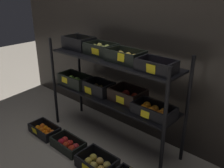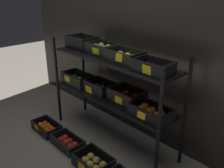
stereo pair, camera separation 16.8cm
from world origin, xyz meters
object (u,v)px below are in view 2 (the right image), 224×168
crate_ground_apple_red (68,143)px  crate_ground_apple_gold (93,163)px  crate_ground_tangerine (47,128)px  display_rack (111,77)px

crate_ground_apple_red → crate_ground_apple_gold: bearing=-0.5°
crate_ground_tangerine → crate_ground_apple_gold: crate_ground_apple_gold is taller
display_rack → crate_ground_apple_gold: display_rack is taller
crate_ground_apple_red → crate_ground_apple_gold: crate_ground_apple_gold is taller
crate_ground_tangerine → display_rack: bearing=35.7°
display_rack → crate_ground_tangerine: size_ratio=4.32×
crate_ground_apple_red → crate_ground_apple_gold: size_ratio=1.04×
display_rack → crate_ground_apple_gold: size_ratio=4.38×
display_rack → crate_ground_apple_red: display_rack is taller
crate_ground_apple_red → crate_ground_apple_gold: 0.43m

